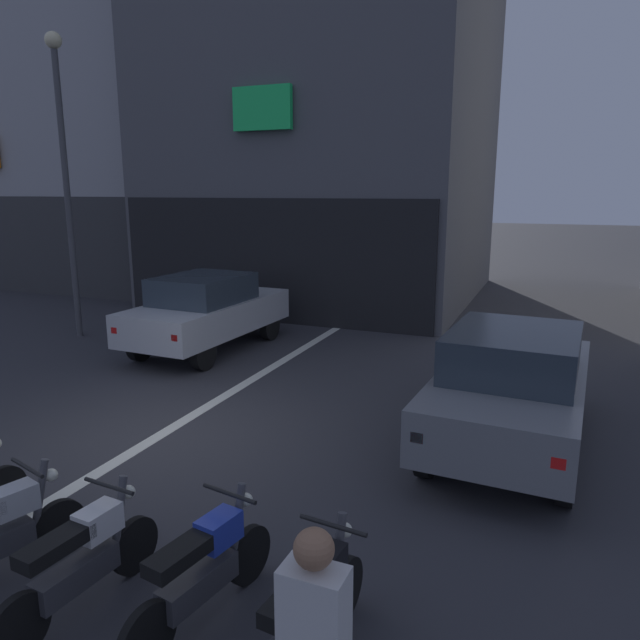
% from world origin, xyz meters
% --- Properties ---
extents(ground_plane, '(120.00, 120.00, 0.00)m').
position_xyz_m(ground_plane, '(0.00, 0.00, 0.00)').
color(ground_plane, '#333338').
extents(lane_centre_line, '(0.20, 18.00, 0.01)m').
position_xyz_m(lane_centre_line, '(0.00, 6.00, 0.00)').
color(lane_centre_line, silver).
rests_on(lane_centre_line, ground).
extents(building_corner_left, '(10.40, 7.90, 20.11)m').
position_xyz_m(building_corner_left, '(-10.73, 12.05, 10.04)').
color(building_corner_left, '#9E9EA3').
rests_on(building_corner_left, ground).
extents(car_silver_crossing_near, '(1.93, 4.17, 1.64)m').
position_xyz_m(car_silver_crossing_near, '(-1.86, 4.17, 0.89)').
color(car_silver_crossing_near, black).
rests_on(car_silver_crossing_near, ground).
extents(car_grey_parked_kerbside, '(1.99, 4.19, 1.64)m').
position_xyz_m(car_grey_parked_kerbside, '(4.58, 1.46, 0.89)').
color(car_grey_parked_kerbside, black).
rests_on(car_grey_parked_kerbside, ground).
extents(street_lamp, '(0.36, 0.36, 6.72)m').
position_xyz_m(street_lamp, '(-5.40, 4.10, 4.09)').
color(street_lamp, '#47474C').
rests_on(street_lamp, ground).
extents(motorcycle_white_row_centre, '(0.55, 1.67, 0.98)m').
position_xyz_m(motorcycle_white_row_centre, '(1.64, -3.12, 0.46)').
color(motorcycle_white_row_centre, black).
rests_on(motorcycle_white_row_centre, ground).
extents(motorcycle_blue_row_right_mid, '(0.55, 1.66, 0.98)m').
position_xyz_m(motorcycle_blue_row_right_mid, '(2.61, -2.84, 0.46)').
color(motorcycle_blue_row_right_mid, black).
rests_on(motorcycle_blue_row_right_mid, ground).
extents(motorcycle_black_row_rightmost, '(0.55, 1.67, 0.98)m').
position_xyz_m(motorcycle_black_row_rightmost, '(3.59, -2.96, 0.46)').
color(motorcycle_black_row_rightmost, black).
rests_on(motorcycle_black_row_rightmost, ground).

